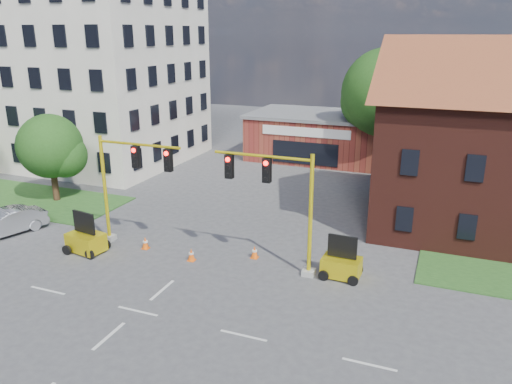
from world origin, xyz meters
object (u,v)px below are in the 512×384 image
Objects in this scene: trailer_west at (86,240)px; pickup_white at (471,229)px; trailer_east at (341,265)px; signal_mast_west at (128,179)px; signal_mast_east at (278,197)px.

trailer_west reaches higher than pickup_white.
trailer_west is 1.06× the size of trailer_east.
signal_mast_west is 12.35m from trailer_east.
signal_mast_west is at bearing 54.76° from trailer_west.
signal_mast_east is at bearing 19.40° from trailer_west.
signal_mast_west is 19.66m from pickup_white.
signal_mast_east is at bearing 0.00° from signal_mast_west.
pickup_white is at bearing 22.60° from signal_mast_west.
signal_mast_west is 8.71m from signal_mast_east.
signal_mast_east is (8.71, 0.00, 0.00)m from signal_mast_west.
trailer_east reaches higher than pickup_white.
signal_mast_east is 4.58m from trailer_east.
trailer_east is at bearing 18.75° from trailer_west.
signal_mast_west is 1.00× the size of signal_mast_east.
signal_mast_east is at bearing -170.75° from trailer_east.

